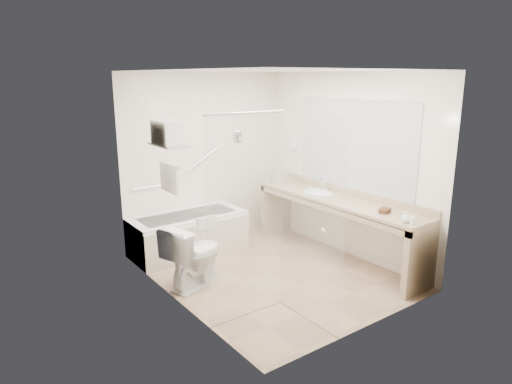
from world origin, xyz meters
TOP-DOWN VIEW (x-y plane):
  - floor at (0.00, 0.00)m, footprint 3.20×3.20m
  - ceiling at (0.00, 0.00)m, footprint 2.60×3.20m
  - wall_back at (0.00, 1.60)m, footprint 2.60×0.10m
  - wall_front at (0.00, -1.60)m, footprint 2.60×0.10m
  - wall_left at (-1.30, 0.00)m, footprint 0.10×3.20m
  - wall_right at (1.30, 0.00)m, footprint 0.10×3.20m
  - bathtub at (-0.50, 1.24)m, footprint 1.60×0.73m
  - grab_bar_short at (-0.95, 1.56)m, footprint 0.40×0.03m
  - grab_bar_long at (-0.05, 1.56)m, footprint 0.53×0.03m
  - shower_enclosure at (-0.63, -0.93)m, footprint 0.96×0.91m
  - towel_shelf at (-1.17, 0.35)m, footprint 0.24×0.55m
  - vanity_counter at (1.02, -0.15)m, footprint 0.55×2.70m
  - sink at (1.05, 0.25)m, footprint 0.40×0.52m
  - faucet at (1.20, 0.25)m, footprint 0.03×0.03m
  - mirror at (1.29, -0.15)m, footprint 0.02×2.00m
  - hairdryer_unit at (1.25, 1.05)m, footprint 0.08×0.10m
  - toilet at (-0.95, 0.25)m, footprint 0.88×0.68m
  - amenity_basket at (1.00, -0.95)m, footprint 0.18×0.15m
  - soap_bottle_a at (0.90, -1.40)m, footprint 0.08×0.13m
  - soap_bottle_b at (0.89, -1.33)m, footprint 0.14×0.15m
  - water_bottle_left at (1.05, 0.22)m, footprint 0.07×0.07m
  - water_bottle_mid at (1.03, 0.81)m, footprint 0.05×0.05m
  - water_bottle_right at (0.88, 1.08)m, footprint 0.06×0.06m
  - drinking_glass_near at (0.92, 0.28)m, footprint 0.10×0.10m
  - drinking_glass_far at (0.86, 1.02)m, footprint 0.08×0.08m

SIDE VIEW (x-z plane):
  - floor at x=0.00m, z-range 0.00..0.00m
  - bathtub at x=-0.50m, z-range -0.02..0.57m
  - toilet at x=-0.95m, z-range 0.00..0.77m
  - vanity_counter at x=1.02m, z-range 0.17..1.12m
  - sink at x=1.05m, z-range 0.75..0.89m
  - amenity_basket at x=1.00m, z-range 0.85..0.90m
  - soap_bottle_a at x=0.90m, z-range 0.85..0.91m
  - drinking_glass_far at x=0.86m, z-range 0.85..0.95m
  - drinking_glass_near at x=0.92m, z-range 0.85..0.95m
  - soap_bottle_b at x=0.89m, z-range 0.85..0.95m
  - water_bottle_mid at x=1.03m, z-range 0.84..1.01m
  - faucet at x=1.20m, z-range 0.86..1.00m
  - water_bottle_right at x=0.88m, z-range 0.84..1.03m
  - water_bottle_left at x=1.05m, z-range 0.84..1.06m
  - grab_bar_short at x=-0.95m, z-range 0.93..0.96m
  - shower_enclosure at x=-0.63m, z-range 0.01..2.12m
  - wall_back at x=0.00m, z-range 0.00..2.50m
  - wall_front at x=0.00m, z-range 0.00..2.50m
  - wall_left at x=-1.30m, z-range 0.00..2.50m
  - wall_right at x=1.30m, z-range 0.00..2.50m
  - grab_bar_long at x=-0.05m, z-range 1.09..1.41m
  - hairdryer_unit at x=1.25m, z-range 1.36..1.54m
  - mirror at x=1.29m, z-range 0.95..2.15m
  - towel_shelf at x=-1.17m, z-range 1.35..2.16m
  - ceiling at x=0.00m, z-range 2.45..2.55m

